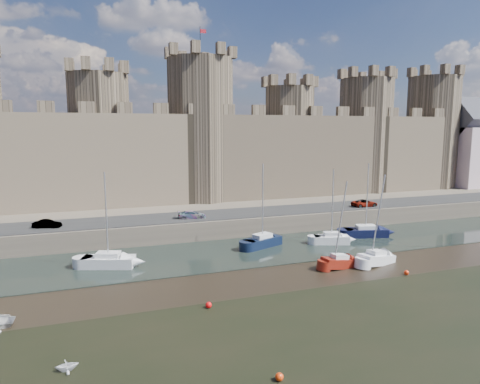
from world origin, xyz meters
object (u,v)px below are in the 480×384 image
Objects in this scene: sailboat_1 at (262,241)px; car_1 at (47,224)px; car_2 at (192,215)px; sailboat_0 at (108,260)px; sailboat_5 at (376,258)px; sailboat_4 at (339,261)px; car_3 at (364,203)px; sailboat_3 at (366,231)px; sailboat_2 at (331,238)px.

car_1 is at bearing 139.68° from sailboat_1.
car_2 is 14.76m from sailboat_0.
car_2 is at bearing 115.48° from sailboat_5.
sailboat_5 is at bearing -71.06° from sailboat_1.
car_2 is 0.37× the size of sailboat_0.
car_2 is at bearing 59.59° from sailboat_0.
car_2 is at bearing 117.42° from sailboat_4.
car_2 is 21.04m from sailboat_4.
sailboat_1 is at bearing 24.97° from sailboat_0.
car_3 is 20.72m from sailboat_5.
sailboat_4 is (22.61, -7.95, -0.09)m from sailboat_0.
sailboat_0 is at bearing -129.68° from car_1.
sailboat_0 is (6.49, -9.81, -2.25)m from car_1.
car_2 reaches higher than car_1.
sailboat_0 is 18.12m from sailboat_1.
sailboat_3 is (-4.95, -7.36, -2.30)m from car_3.
car_3 is 0.42× the size of sailboat_5.
sailboat_1 is 14.84m from sailboat_3.
sailboat_4 is (-15.20, -17.17, -2.38)m from car_3.
sailboat_1 reaches higher than sailboat_2.
sailboat_0 reaches higher than sailboat_4.
sailboat_1 reaches higher than sailboat_5.
sailboat_3 is at bearing 32.23° from sailboat_2.
car_2 is 26.74m from car_3.
sailboat_0 is at bearing 163.58° from sailboat_1.
sailboat_0 is 1.09× the size of sailboat_4.
sailboat_5 is at bearing 1.96° from sailboat_0.
sailboat_0 is 0.98× the size of sailboat_1.
sailboat_5 reaches higher than car_2.
sailboat_3 reaches higher than sailboat_5.
sailboat_1 is (18.02, 1.89, 0.02)m from sailboat_0.
sailboat_1 is 13.51m from sailboat_5.
sailboat_1 is at bearing 108.95° from sailboat_4.
sailboat_1 reaches higher than sailboat_4.
car_1 is 17.57m from car_2.
sailboat_5 is at bearing 145.87° from car_3.
sailboat_2 is at bearing -89.24° from car_1.
sailboat_2 is 8.53m from sailboat_5.
sailboat_3 is (32.86, 1.87, -0.02)m from sailboat_0.
sailboat_4 is (4.59, -9.84, -0.11)m from sailboat_1.
sailboat_1 is 1.05× the size of sailboat_5.
sailboat_4 is (-10.25, -9.81, -0.07)m from sailboat_3.
car_2 is at bearing 110.01° from sailboat_1.
car_3 is at bearing 56.55° from sailboat_2.
sailboat_3 is 14.19m from sailboat_4.
car_1 is at bearing 142.54° from sailboat_4.
sailboat_2 is (-11.15, -8.96, -2.30)m from car_3.
sailboat_4 is (-4.05, -8.21, -0.08)m from sailboat_2.
car_1 is 0.32× the size of sailboat_0.
car_3 is (26.74, -0.27, 0.03)m from car_2.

